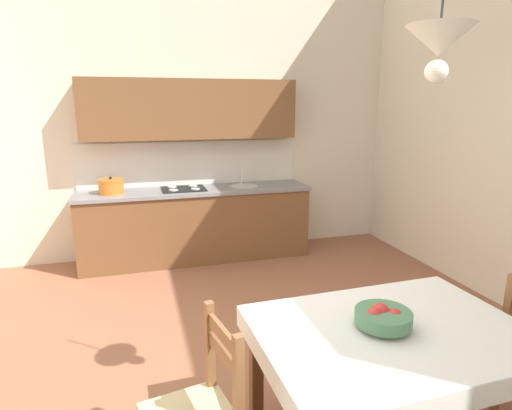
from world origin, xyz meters
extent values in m
cube|color=#935B42|center=(0.00, 0.00, -0.05)|extent=(6.11, 6.20, 0.10)
cube|color=silver|center=(0.00, 2.86, 2.11)|extent=(6.11, 0.12, 4.22)
cube|color=brown|center=(0.10, 2.49, 0.43)|extent=(2.78, 0.60, 0.86)
cube|color=gray|center=(0.10, 2.48, 0.88)|extent=(2.81, 0.63, 0.04)
cube|color=silver|center=(0.10, 2.79, 1.18)|extent=(2.78, 0.01, 0.55)
cube|color=brown|center=(0.10, 2.62, 1.85)|extent=(2.56, 0.34, 0.70)
cube|color=black|center=(0.10, 2.22, 0.04)|extent=(2.74, 0.02, 0.09)
cylinder|color=silver|center=(0.73, 2.49, 0.90)|extent=(0.34, 0.34, 0.02)
cylinder|color=silver|center=(0.73, 2.63, 1.01)|extent=(0.02, 0.02, 0.22)
cube|color=black|center=(-0.04, 2.49, 0.91)|extent=(0.52, 0.42, 0.01)
cylinder|color=silver|center=(-0.17, 2.39, 0.92)|extent=(0.11, 0.11, 0.01)
cylinder|color=silver|center=(0.09, 2.39, 0.92)|extent=(0.11, 0.11, 0.01)
cylinder|color=silver|center=(-0.17, 2.59, 0.92)|extent=(0.11, 0.11, 0.01)
cylinder|color=silver|center=(0.09, 2.59, 0.92)|extent=(0.11, 0.11, 0.01)
cylinder|color=orange|center=(-0.87, 2.47, 0.98)|extent=(0.28, 0.28, 0.15)
cylinder|color=orange|center=(-0.87, 2.47, 1.06)|extent=(0.29, 0.29, 0.02)
sphere|color=black|center=(-0.87, 2.47, 1.08)|extent=(0.04, 0.04, 0.04)
cube|color=brown|center=(0.66, -0.87, 0.74)|extent=(1.40, 1.00, 0.02)
cube|color=brown|center=(0.02, -0.47, 0.36)|extent=(0.07, 0.07, 0.73)
cube|color=brown|center=(1.28, -0.43, 0.36)|extent=(0.07, 0.07, 0.73)
cube|color=white|center=(0.66, -0.87, 0.75)|extent=(1.46, 1.06, 0.00)
cube|color=white|center=(0.68, -1.37, 0.69)|extent=(1.43, 0.05, 0.12)
cube|color=white|center=(0.65, -0.36, 0.69)|extent=(1.43, 0.05, 0.12)
cube|color=white|center=(-0.05, -0.89, 0.69)|extent=(0.03, 1.02, 0.12)
cube|color=white|center=(1.38, -0.85, 0.69)|extent=(0.03, 1.02, 0.12)
cube|color=brown|center=(1.52, -0.79, 0.46)|extent=(0.05, 0.05, 0.93)
cube|color=brown|center=(-0.28, -0.64, 0.46)|extent=(0.05, 0.05, 0.93)
cube|color=brown|center=(-0.25, -0.82, 0.84)|extent=(0.08, 0.32, 0.07)
cube|color=brown|center=(-0.25, -0.82, 0.74)|extent=(0.08, 0.32, 0.07)
cylinder|color=#4C7F5B|center=(0.62, -0.84, 0.77)|extent=(0.17, 0.17, 0.02)
cylinder|color=#4C7F5B|center=(0.62, -0.84, 0.81)|extent=(0.30, 0.30, 0.07)
sphere|color=red|center=(0.57, -0.83, 0.82)|extent=(0.09, 0.09, 0.09)
sphere|color=red|center=(0.67, -0.86, 0.82)|extent=(0.08, 0.08, 0.08)
sphere|color=red|center=(0.62, -0.81, 0.83)|extent=(0.10, 0.10, 0.10)
cone|color=silver|center=(0.81, -0.83, 2.21)|extent=(0.32, 0.32, 0.14)
sphere|color=white|center=(0.81, -0.83, 2.07)|extent=(0.11, 0.11, 0.11)
camera|label=1|loc=(-0.60, -2.62, 1.92)|focal=29.82mm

